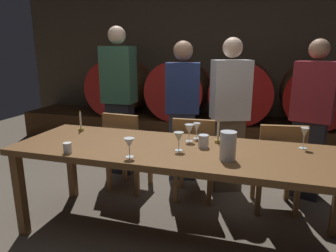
% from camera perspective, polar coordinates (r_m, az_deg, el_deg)
% --- Properties ---
extents(ground_plane, '(9.35, 9.35, 0.00)m').
position_cam_1_polar(ground_plane, '(2.70, -1.68, -19.79)').
color(ground_plane, brown).
extents(back_wall, '(7.19, 0.24, 2.68)m').
position_cam_1_polar(back_wall, '(5.31, 9.11, 12.23)').
color(back_wall, brown).
rests_on(back_wall, ground).
extents(barrel_shelf, '(6.47, 0.90, 0.44)m').
position_cam_1_polar(barrel_shelf, '(4.94, 7.75, -1.06)').
color(barrel_shelf, '#4C2D16').
rests_on(barrel_shelf, ground).
extents(wine_barrel_far_left, '(0.92, 0.80, 0.92)m').
position_cam_1_polar(wine_barrel_far_left, '(5.27, -9.14, 7.28)').
color(wine_barrel_far_left, brown).
rests_on(wine_barrel_far_left, barrel_shelf).
extents(wine_barrel_center_left, '(0.92, 0.80, 0.92)m').
position_cam_1_polar(wine_barrel_center_left, '(4.91, 2.09, 6.95)').
color(wine_barrel_center_left, '#513319').
rests_on(wine_barrel_center_left, barrel_shelf).
extents(wine_barrel_center_right, '(0.92, 0.80, 0.92)m').
position_cam_1_polar(wine_barrel_center_right, '(4.76, 13.85, 6.32)').
color(wine_barrel_center_right, brown).
rests_on(wine_barrel_center_right, barrel_shelf).
extents(wine_barrel_far_right, '(0.92, 0.80, 0.92)m').
position_cam_1_polar(wine_barrel_far_right, '(4.82, 26.14, 5.38)').
color(wine_barrel_far_right, '#513319').
rests_on(wine_barrel_far_right, barrel_shelf).
extents(dining_table, '(2.66, 0.84, 0.77)m').
position_cam_1_polar(dining_table, '(2.37, 2.10, -5.82)').
color(dining_table, brown).
rests_on(dining_table, ground).
extents(chair_left, '(0.43, 0.43, 0.88)m').
position_cam_1_polar(chair_left, '(3.26, -8.00, -4.15)').
color(chair_left, olive).
rests_on(chair_left, ground).
extents(chair_center, '(0.42, 0.42, 0.88)m').
position_cam_1_polar(chair_center, '(3.03, 5.03, -5.52)').
color(chair_center, olive).
rests_on(chair_center, ground).
extents(chair_right, '(0.46, 0.46, 0.88)m').
position_cam_1_polar(chair_right, '(2.98, 20.23, -6.75)').
color(chair_right, olive).
rests_on(chair_right, ground).
extents(guest_far_left, '(0.38, 0.25, 1.78)m').
position_cam_1_polar(guest_far_left, '(3.68, -9.25, 4.79)').
color(guest_far_left, black).
rests_on(guest_far_left, ground).
extents(guest_center_left, '(0.42, 0.31, 1.61)m').
position_cam_1_polar(guest_center_left, '(3.48, 2.77, 2.93)').
color(guest_center_left, '#33384C').
rests_on(guest_center_left, ground).
extents(guest_center_right, '(0.44, 0.37, 1.64)m').
position_cam_1_polar(guest_center_right, '(3.24, 11.59, 1.94)').
color(guest_center_right, brown).
rests_on(guest_center_right, ground).
extents(guest_far_right, '(0.44, 0.34, 1.62)m').
position_cam_1_polar(guest_far_right, '(3.34, 25.55, 0.96)').
color(guest_far_right, black).
rests_on(guest_far_right, ground).
extents(candle_left, '(0.05, 0.05, 0.20)m').
position_cam_1_polar(candle_left, '(2.95, -16.28, 0.16)').
color(candle_left, olive).
rests_on(candle_left, dining_table).
extents(candle_right, '(0.05, 0.05, 0.20)m').
position_cam_1_polar(candle_right, '(2.50, 9.50, -1.97)').
color(candle_right, olive).
rests_on(candle_right, dining_table).
extents(pitcher, '(0.11, 0.11, 0.20)m').
position_cam_1_polar(pitcher, '(2.12, 11.37, -3.74)').
color(pitcher, silver).
rests_on(pitcher, dining_table).
extents(wine_glass_far_left, '(0.08, 0.08, 0.14)m').
position_cam_1_polar(wine_glass_far_left, '(2.14, -7.40, -3.33)').
color(wine_glass_far_left, white).
rests_on(wine_glass_far_left, dining_table).
extents(wine_glass_left, '(0.08, 0.08, 0.14)m').
position_cam_1_polar(wine_glass_left, '(2.27, 2.06, -2.22)').
color(wine_glass_left, silver).
rests_on(wine_glass_left, dining_table).
extents(wine_glass_center, '(0.08, 0.08, 0.15)m').
position_cam_1_polar(wine_glass_center, '(2.50, 4.07, -0.69)').
color(wine_glass_center, white).
rests_on(wine_glass_center, dining_table).
extents(wine_glass_right, '(0.06, 0.06, 0.14)m').
position_cam_1_polar(wine_glass_right, '(2.59, 5.50, -0.34)').
color(wine_glass_right, white).
rests_on(wine_glass_right, dining_table).
extents(wine_glass_far_right, '(0.06, 0.06, 0.17)m').
position_cam_1_polar(wine_glass_far_right, '(2.53, 24.56, -1.27)').
color(wine_glass_far_right, silver).
rests_on(wine_glass_far_right, dining_table).
extents(cup_left, '(0.06, 0.06, 0.08)m').
position_cam_1_polar(cup_left, '(2.35, -18.61, -3.97)').
color(cup_left, white).
rests_on(cup_left, dining_table).
extents(cup_right, '(0.08, 0.08, 0.10)m').
position_cam_1_polar(cup_right, '(2.37, 6.77, -2.88)').
color(cup_right, silver).
rests_on(cup_right, dining_table).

